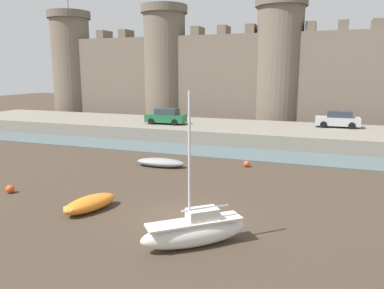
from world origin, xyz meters
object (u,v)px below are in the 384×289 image
mooring_buoy_near_channel (247,164)px  car_quay_centre_east (166,116)px  rowboat_midflat_centre (160,162)px  sailboat_near_channel_left (195,231)px  rowboat_midflat_right (90,203)px  car_quay_centre_west (338,119)px  mooring_buoy_mid_mud (10,189)px

mooring_buoy_near_channel → car_quay_centre_east: bearing=137.3°
rowboat_midflat_centre → sailboat_near_channel_left: 12.53m
rowboat_midflat_right → mooring_buoy_near_channel: rowboat_midflat_right is taller
rowboat_midflat_centre → car_quay_centre_west: size_ratio=0.87×
rowboat_midflat_centre → car_quay_centre_east: size_ratio=0.87×
rowboat_midflat_centre → car_quay_centre_east: 12.83m
rowboat_midflat_centre → car_quay_centre_west: car_quay_centre_west is taller
rowboat_midflat_centre → mooring_buoy_near_channel: (5.78, 2.04, -0.10)m
sailboat_near_channel_left → car_quay_centre_east: (-11.21, 22.53, 1.46)m
car_quay_centre_west → mooring_buoy_near_channel: bearing=-114.8°
mooring_buoy_near_channel → mooring_buoy_mid_mud: (-11.20, -10.27, 0.01)m
car_quay_centre_east → car_quay_centre_west: 17.07m
rowboat_midflat_right → mooring_buoy_near_channel: bearing=63.9°
car_quay_centre_east → sailboat_near_channel_left: bearing=-63.5°
rowboat_midflat_centre → car_quay_centre_east: bearing=112.0°
rowboat_midflat_right → mooring_buoy_mid_mud: size_ratio=6.68×
mooring_buoy_near_channel → mooring_buoy_mid_mud: 15.20m
mooring_buoy_near_channel → car_quay_centre_west: bearing=65.2°
rowboat_midflat_right → mooring_buoy_mid_mud: (-5.81, 0.75, -0.15)m
mooring_buoy_mid_mud → car_quay_centre_east: 20.11m
sailboat_near_channel_left → rowboat_midflat_right: sailboat_near_channel_left is taller
car_quay_centre_east → mooring_buoy_mid_mud: bearing=-91.9°
sailboat_near_channel_left → mooring_buoy_near_channel: bearing=93.0°
sailboat_near_channel_left → mooring_buoy_near_channel: sailboat_near_channel_left is taller
rowboat_midflat_centre → mooring_buoy_mid_mud: bearing=-123.4°
rowboat_midflat_right → sailboat_near_channel_left: bearing=-16.2°
sailboat_near_channel_left → car_quay_centre_west: size_ratio=1.44×
mooring_buoy_mid_mud → sailboat_near_channel_left: bearing=-12.0°
sailboat_near_channel_left → car_quay_centre_east: 25.21m
rowboat_midflat_right → car_quay_centre_west: car_quay_centre_west is taller
sailboat_near_channel_left → mooring_buoy_near_channel: (-0.66, 12.78, -0.40)m
sailboat_near_channel_left → mooring_buoy_near_channel: size_ratio=13.53×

